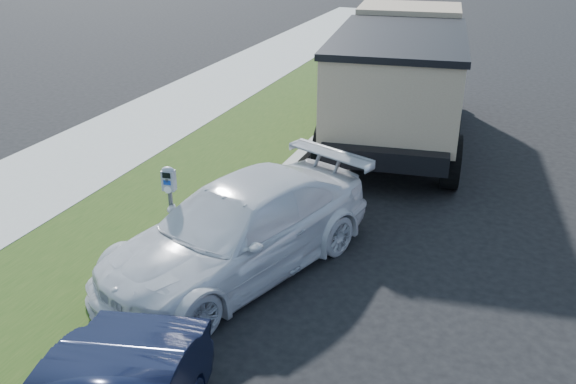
% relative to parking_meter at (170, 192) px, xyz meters
% --- Properties ---
extents(ground, '(120.00, 120.00, 0.00)m').
position_rel_parking_meter_xyz_m(ground, '(2.92, 0.09, -1.22)').
color(ground, black).
rests_on(ground, ground).
extents(streetside, '(6.12, 50.00, 0.15)m').
position_rel_parking_meter_xyz_m(streetside, '(-2.65, 2.09, -1.15)').
color(streetside, gray).
rests_on(streetside, ground).
extents(parking_meter, '(0.22, 0.16, 1.49)m').
position_rel_parking_meter_xyz_m(parking_meter, '(0.00, 0.00, 0.00)').
color(parking_meter, '#3F4247').
rests_on(parking_meter, ground).
extents(white_wagon, '(3.52, 5.23, 1.41)m').
position_rel_parking_meter_xyz_m(white_wagon, '(1.11, 0.20, -0.51)').
color(white_wagon, silver).
rests_on(white_wagon, ground).
extents(dump_truck, '(3.77, 7.59, 2.85)m').
position_rel_parking_meter_xyz_m(dump_truck, '(1.98, 7.25, 0.39)').
color(dump_truck, black).
rests_on(dump_truck, ground).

